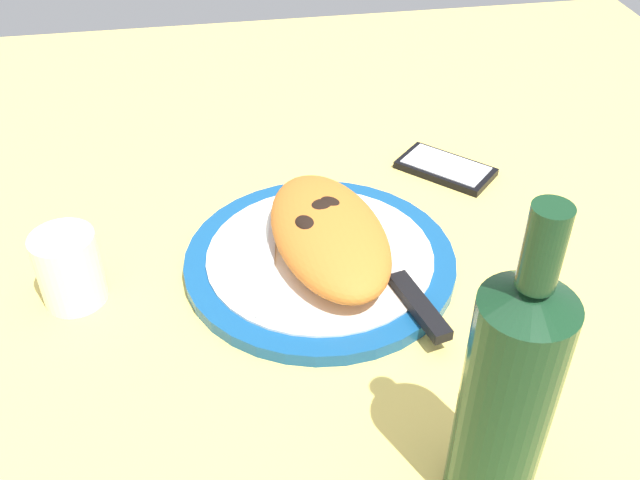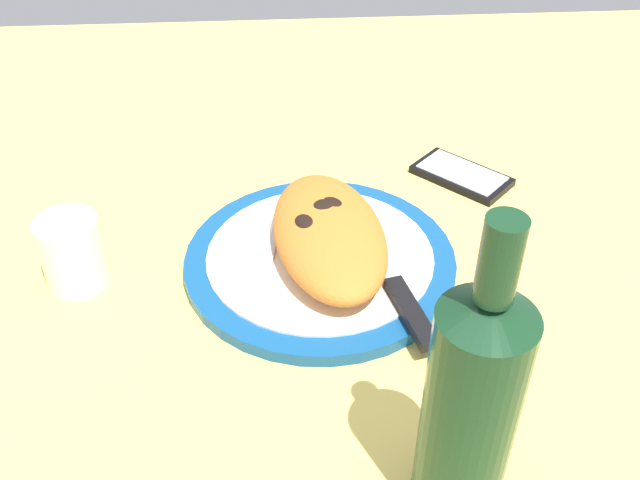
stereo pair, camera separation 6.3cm
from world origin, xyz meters
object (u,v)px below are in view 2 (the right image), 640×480
object	(u,v)px
plate	(320,260)
calzone	(329,236)
fork	(267,269)
knife	(398,291)
water_glass	(73,257)
smartphone	(462,175)
wine_bottle	(470,409)

from	to	relation	value
plate	calzone	size ratio (longest dim) A/B	1.26
plate	fork	size ratio (longest dim) A/B	1.77
calzone	knife	xyz separation A→B (cm)	(6.96, 6.69, -2.27)
fork	water_glass	distance (cm)	21.03
plate	knife	size ratio (longest dim) A/B	1.26
plate	knife	bearing A→B (deg)	46.25
knife	smartphone	size ratio (longest dim) A/B	1.79
plate	fork	bearing A→B (deg)	-67.22
calzone	fork	xyz separation A→B (cm)	(2.12, -6.98, -2.56)
calzone	fork	size ratio (longest dim) A/B	1.40
fork	water_glass	xyz separation A→B (cm)	(-1.74, -20.90, 1.57)
smartphone	fork	bearing A→B (deg)	-53.54
calzone	water_glass	bearing A→B (deg)	-89.22
plate	wine_bottle	world-z (taller)	wine_bottle
calzone	smartphone	size ratio (longest dim) A/B	1.79
plate	fork	xyz separation A→B (cm)	(2.52, -5.99, 1.15)
smartphone	water_glass	size ratio (longest dim) A/B	1.63
fork	wine_bottle	bearing A→B (deg)	27.61
fork	plate	bearing A→B (deg)	112.78
wine_bottle	knife	bearing A→B (deg)	-177.54
calzone	knife	world-z (taller)	calzone
plate	wine_bottle	bearing A→B (deg)	15.85
calzone	wine_bottle	world-z (taller)	wine_bottle
fork	smartphone	xyz separation A→B (cm)	(-19.29, 26.12, -1.46)
smartphone	wine_bottle	xyz separation A→B (cm)	(47.34, -11.45, 11.36)
calzone	knife	distance (cm)	9.92
wine_bottle	fork	bearing A→B (deg)	-152.39
smartphone	water_glass	distance (cm)	50.27
water_glass	wine_bottle	distance (cm)	47.14
fork	knife	distance (cm)	14.51
plate	knife	world-z (taller)	knife
knife	water_glass	xyz separation A→B (cm)	(-6.58, -34.57, 1.28)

